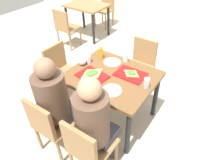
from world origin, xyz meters
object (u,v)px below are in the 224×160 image
at_px(chair_near_left, 50,124).
at_px(background_chair_near, 65,26).
at_px(tray_red_near, 92,76).
at_px(condiment_bottle, 101,53).
at_px(person_in_red, 55,99).
at_px(main_table, 112,82).
at_px(pizza_slice_b, 131,73).
at_px(paper_plate_near_edge, 112,90).
at_px(chair_left_end, 61,69).
at_px(plastic_cup_a, 126,58).
at_px(chair_near_right, 87,147).
at_px(soda_can, 147,83).
at_px(background_chair_far, 106,7).
at_px(person_in_brown_jacket, 95,121).
at_px(paper_plate_center, 112,62).
at_px(background_table, 87,10).
at_px(chair_far_side, 141,62).
at_px(foil_bundle, 82,61).
at_px(plastic_cup_c, 88,59).
at_px(tray_red_far, 130,74).
at_px(plastic_cup_b, 95,89).
at_px(pizza_slice_a, 92,73).

relative_size(chair_near_left, background_chair_near, 1.00).
distance_m(tray_red_near, condiment_bottle, 0.42).
bearing_deg(person_in_red, main_table, 68.93).
xyz_separation_m(tray_red_near, pizza_slice_b, (0.37, 0.29, 0.02)).
bearing_deg(main_table, paper_plate_near_edge, -56.61).
relative_size(chair_left_end, background_chair_near, 1.00).
bearing_deg(plastic_cup_a, condiment_bottle, -157.52).
bearing_deg(condiment_bottle, chair_near_right, -60.38).
relative_size(soda_can, background_chair_far, 0.15).
distance_m(person_in_brown_jacket, condiment_bottle, 1.09).
distance_m(chair_left_end, paper_plate_center, 0.82).
xyz_separation_m(main_table, background_table, (-1.96, 1.90, -0.02)).
bearing_deg(soda_can, paper_plate_center, 160.21).
distance_m(tray_red_near, pizza_slice_b, 0.47).
relative_size(main_table, chair_far_side, 1.24).
height_order(chair_far_side, person_in_brown_jacket, person_in_brown_jacket).
distance_m(chair_left_end, soda_can, 1.38).
xyz_separation_m(chair_near_left, foil_bundle, (-0.18, 0.79, 0.30)).
height_order(foil_bundle, background_chair_near, foil_bundle).
height_order(tray_red_near, plastic_cup_c, plastic_cup_c).
distance_m(main_table, tray_red_far, 0.25).
bearing_deg(paper_plate_center, main_table, -56.61).
relative_size(chair_near_left, person_in_red, 0.67).
relative_size(tray_red_near, background_chair_far, 0.43).
bearing_deg(main_table, plastic_cup_a, 94.07).
relative_size(soda_can, background_table, 0.14).
bearing_deg(background_chair_near, person_in_brown_jacket, -39.67).
bearing_deg(chair_left_end, background_chair_near, 132.14).
bearing_deg(person_in_red, background_chair_far, 117.17).
bearing_deg(person_in_red, chair_near_left, -90.00).
height_order(chair_near_left, person_in_red, person_in_red).
height_order(chair_near_right, background_table, chair_near_right).
bearing_deg(condiment_bottle, chair_far_side, 59.70).
distance_m(pizza_slice_b, background_chair_far, 3.30).
bearing_deg(pizza_slice_b, chair_near_right, -85.60).
xyz_separation_m(pizza_slice_b, plastic_cup_b, (-0.16, -0.51, 0.03)).
bearing_deg(person_in_brown_jacket, tray_red_far, 95.54).
distance_m(chair_near_right, pizza_slice_b, 1.00).
relative_size(chair_far_side, foil_bundle, 8.40).
xyz_separation_m(plastic_cup_b, soda_can, (0.42, 0.39, 0.01)).
xyz_separation_m(soda_can, condiment_bottle, (-0.78, 0.21, 0.02)).
distance_m(tray_red_far, plastic_cup_b, 0.52).
height_order(chair_near_right, pizza_slice_b, chair_near_right).
distance_m(person_in_red, person_in_brown_jacket, 0.52).
bearing_deg(tray_red_far, chair_near_right, -85.28).
relative_size(pizza_slice_b, background_chair_far, 0.22).
xyz_separation_m(paper_plate_near_edge, background_chair_far, (-2.11, 2.87, -0.26)).
height_order(pizza_slice_b, foil_bundle, foil_bundle).
relative_size(chair_left_end, background_table, 0.93).
bearing_deg(paper_plate_near_edge, pizza_slice_a, 163.12).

